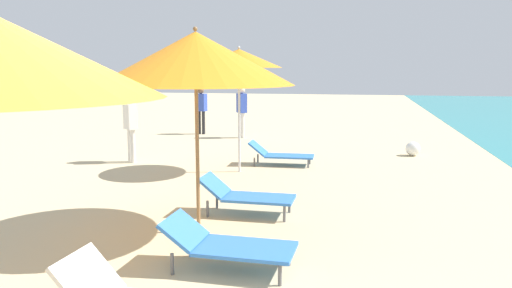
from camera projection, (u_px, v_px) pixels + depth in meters
The scene contains 9 objects.
umbrella_second at pixel (196, 59), 6.38m from camera, with size 2.56×2.56×2.71m.
lounger_second_shoreside at pixel (246, 195), 7.48m from camera, with size 1.40×0.59×0.58m.
lounger_second_inland at pixel (227, 244), 5.42m from camera, with size 1.44×0.68×0.56m.
umbrella_farthest at pixel (239, 59), 10.28m from camera, with size 1.81×1.81×2.64m.
lounger_farthest_shoreside at pixel (280, 154), 11.32m from camera, with size 1.48×0.60×0.54m.
person_walking_near at pixel (131, 122), 11.55m from camera, with size 0.42×0.40×1.58m.
person_walking_mid at pixel (201, 106), 16.57m from camera, with size 0.40×0.30×1.56m.
person_walking_far at pixel (242, 107), 15.67m from camera, with size 0.39×0.42×1.61m.
beach_ball at pixel (413, 149), 12.53m from camera, with size 0.36×0.36×0.36m, color white.
Camera 1 is at (1.37, -2.11, 2.19)m, focal length 34.95 mm.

